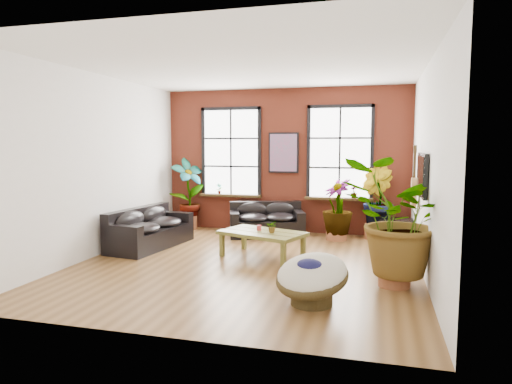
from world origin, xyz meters
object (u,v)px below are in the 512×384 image
Objects in this scene: sofa_left at (149,229)px; coffee_table at (262,234)px; sofa_back at (266,221)px; papasan_chair at (312,277)px.

sofa_left is 1.22× the size of coffee_table.
sofa_back is 2.77m from sofa_left.
sofa_left reaches higher than papasan_chair.
coffee_table is (0.42, -2.05, 0.09)m from sofa_back.
sofa_left reaches higher than coffee_table.
papasan_chair is (1.69, -4.36, 0.02)m from sofa_back.
papasan_chair reaches higher than coffee_table.
sofa_left reaches higher than sofa_back.
sofa_left is 4.61m from papasan_chair.
sofa_left is at bearing -159.35° from sofa_back.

